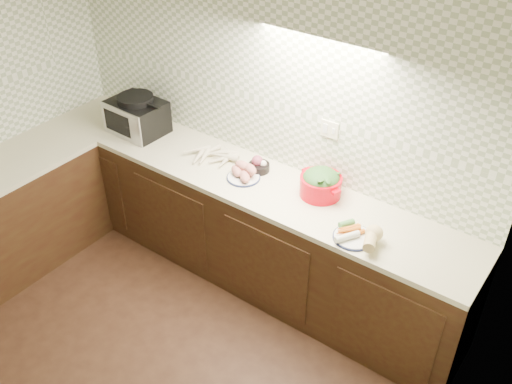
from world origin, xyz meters
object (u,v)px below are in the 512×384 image
Objects in this scene: parsnip_pile at (217,156)px; dutch_oven at (321,183)px; sweet_potato_plate at (244,173)px; veg_plate at (363,234)px; toaster_oven at (137,115)px; onion_bowl at (259,165)px.

dutch_oven is at bearing 4.44° from parsnip_pile.
sweet_potato_plate is 1.01m from veg_plate.
toaster_oven is 1.14m from onion_bowl.
parsnip_pile is at bearing 171.63° from veg_plate.
onion_bowl is at bearing 79.28° from sweet_potato_plate.
toaster_oven reaches higher than dutch_oven.
parsnip_pile is 0.35m from onion_bowl.
parsnip_pile is 1.54× the size of sweet_potato_plate.
toaster_oven is 1.41× the size of veg_plate.
dutch_oven is 0.53m from veg_plate.
veg_plate is at bearing -2.50° from toaster_oven.
onion_bowl is 0.42× the size of dutch_oven.
veg_plate is at bearing -9.08° from dutch_oven.
parsnip_pile is at bearing 4.62° from toaster_oven.
sweet_potato_plate is (1.11, -0.04, -0.10)m from toaster_oven.
onion_bowl is at bearing 10.42° from parsnip_pile.
toaster_oven is 1.66m from dutch_oven.
sweet_potato_plate is (0.31, -0.08, 0.01)m from parsnip_pile.
toaster_oven is at bearing 178.08° from sweet_potato_plate.
toaster_oven is at bearing -177.00° from parsnip_pile.
veg_plate is at bearing -14.70° from onion_bowl.
sweet_potato_plate is at bearing -100.72° from onion_bowl.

